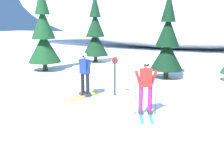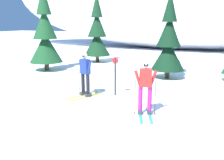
# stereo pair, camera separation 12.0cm
# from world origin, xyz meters

# --- Properties ---
(ground_plane) EXTENTS (120.00, 120.00, 0.00)m
(ground_plane) POSITION_xyz_m (0.00, 0.00, 0.00)
(ground_plane) COLOR white
(skier_navy_jacket) EXTENTS (1.09, 1.77, 1.84)m
(skier_navy_jacket) POSITION_xyz_m (-1.86, 1.02, 0.98)
(skier_navy_jacket) COLOR gold
(skier_navy_jacket) RESTS_ON ground
(skier_red_jacket) EXTENTS (0.99, 1.64, 1.84)m
(skier_red_jacket) POSITION_xyz_m (1.10, -0.09, 0.97)
(skier_red_jacket) COLOR #2893CC
(skier_red_jacket) RESTS_ON ground
(pine_tree_far_left) EXTENTS (2.07, 2.07, 5.36)m
(pine_tree_far_left) POSITION_xyz_m (-7.18, 5.23, 2.24)
(pine_tree_far_left) COLOR #47301E
(pine_tree_far_left) RESTS_ON ground
(pine_tree_left) EXTENTS (2.00, 2.00, 5.17)m
(pine_tree_left) POSITION_xyz_m (-5.87, 9.77, 2.16)
(pine_tree_left) COLOR #47301E
(pine_tree_left) RESTS_ON ground
(pine_tree_center_left) EXTENTS (1.28, 1.28, 3.32)m
(pine_tree_center_left) POSITION_xyz_m (-0.38, 10.50, 1.39)
(pine_tree_center_left) COLOR #47301E
(pine_tree_center_left) RESTS_ON ground
(pine_tree_center) EXTENTS (1.81, 1.81, 4.69)m
(pine_tree_center) POSITION_xyz_m (0.44, 6.07, 1.96)
(pine_tree_center) COLOR #47301E
(pine_tree_center) RESTS_ON ground
(trail_marker_post) EXTENTS (0.28, 0.07, 1.64)m
(trail_marker_post) POSITION_xyz_m (-0.78, 1.68, 0.93)
(trail_marker_post) COLOR black
(trail_marker_post) RESTS_ON ground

